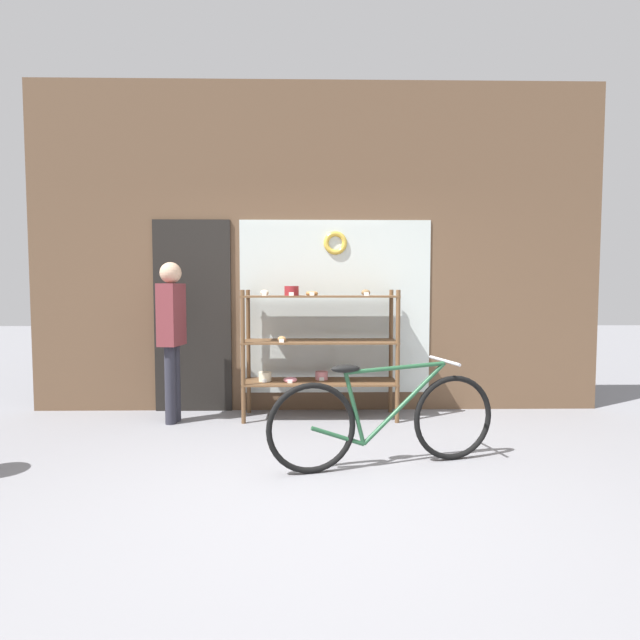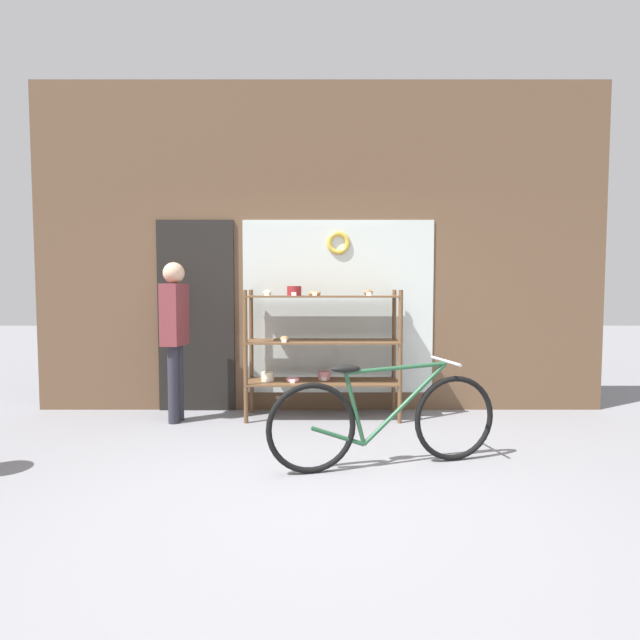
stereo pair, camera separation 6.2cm
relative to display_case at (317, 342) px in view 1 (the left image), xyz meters
The scene contains 5 objects.
ground_plane 2.11m from the display_case, 89.81° to the right, with size 30.00×30.00×0.00m, color gray.
storefront_facade 1.03m from the display_case, 93.69° to the left, with size 6.27×0.13×3.60m.
display_case is the anchor object (origin of this frame).
bicycle 1.59m from the display_case, 71.11° to the right, with size 1.78×0.58×0.80m.
pedestrian 1.47m from the display_case, behind, with size 0.22×0.34×1.62m.
Camera 1 is at (-0.06, -3.21, 1.35)m, focal length 28.00 mm.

